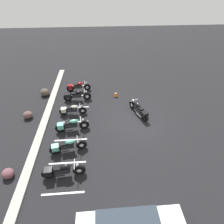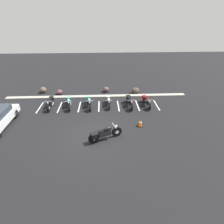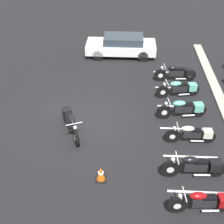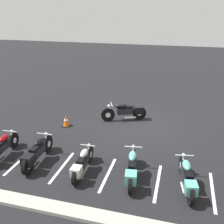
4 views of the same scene
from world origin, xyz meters
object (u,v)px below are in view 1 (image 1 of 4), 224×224
(landscape_rock_3, at_px, (45,92))
(traffic_cone, at_px, (116,94))
(parked_bike_5, at_px, (77,87))
(parked_bike_4, at_px, (76,96))
(parked_bike_0, at_px, (61,170))
(parked_bike_1, at_px, (66,146))
(motorcycle_black_featured, at_px, (139,110))
(parked_bike_3, at_px, (71,110))
(parked_bike_2, at_px, (70,125))
(landscape_rock_1, at_px, (8,173))
(landscape_rock_2, at_px, (28,115))

(landscape_rock_3, bearing_deg, traffic_cone, -96.19)
(parked_bike_5, xyz_separation_m, landscape_rock_3, (-0.51, 2.82, -0.14))
(parked_bike_4, bearing_deg, parked_bike_0, -93.86)
(parked_bike_4, relative_size, landscape_rock_3, 2.79)
(parked_bike_1, bearing_deg, motorcycle_black_featured, 21.27)
(parked_bike_0, height_order, parked_bike_3, parked_bike_0)
(landscape_rock_3, bearing_deg, parked_bike_3, -137.83)
(motorcycle_black_featured, distance_m, traffic_cone, 3.13)
(parked_bike_0, xyz_separation_m, parked_bike_4, (7.12, -0.14, 0.01))
(motorcycle_black_featured, bearing_deg, landscape_rock_3, 43.47)
(motorcycle_black_featured, distance_m, parked_bike_0, 6.93)
(parked_bike_0, relative_size, parked_bike_3, 1.10)
(parked_bike_2, distance_m, landscape_rock_1, 4.39)
(landscape_rock_2, bearing_deg, parked_bike_0, -147.41)
(parked_bike_4, relative_size, parked_bike_5, 1.07)
(parked_bike_2, distance_m, landscape_rock_3, 5.44)
(landscape_rock_1, bearing_deg, parked_bike_4, -23.14)
(parked_bike_4, height_order, traffic_cone, parked_bike_4)
(parked_bike_2, distance_m, traffic_cone, 5.29)
(landscape_rock_1, bearing_deg, parked_bike_5, -19.27)
(parked_bike_2, bearing_deg, parked_bike_0, -99.41)
(parked_bike_0, bearing_deg, landscape_rock_1, 172.40)
(motorcycle_black_featured, height_order, landscape_rock_2, motorcycle_black_featured)
(parked_bike_1, height_order, landscape_rock_1, parked_bike_1)
(motorcycle_black_featured, relative_size, parked_bike_0, 0.99)
(parked_bike_4, bearing_deg, traffic_cone, 3.25)
(parked_bike_2, relative_size, parked_bike_4, 0.98)
(parked_bike_2, bearing_deg, landscape_rock_2, 146.49)
(parked_bike_0, relative_size, landscape_rock_2, 3.44)
(motorcycle_black_featured, height_order, landscape_rock_1, motorcycle_black_featured)
(parked_bike_0, relative_size, parked_bike_5, 1.05)
(parked_bike_3, bearing_deg, parked_bike_4, 83.11)
(parked_bike_0, relative_size, parked_bike_1, 1.04)
(parked_bike_0, xyz_separation_m, parked_bike_5, (8.65, -0.14, -0.02))
(motorcycle_black_featured, relative_size, landscape_rock_1, 3.51)
(parked_bike_2, bearing_deg, motorcycle_black_featured, 6.60)
(landscape_rock_1, relative_size, landscape_rock_2, 0.97)
(parked_bike_2, relative_size, landscape_rock_1, 3.55)
(landscape_rock_2, bearing_deg, parked_bike_5, -43.12)
(parked_bike_0, height_order, parked_bike_5, parked_bike_0)
(parked_bike_4, bearing_deg, parked_bike_1, -93.70)
(motorcycle_black_featured, height_order, parked_bike_0, motorcycle_black_featured)
(parked_bike_0, bearing_deg, parked_bike_4, 85.02)
(motorcycle_black_featured, distance_m, parked_bike_4, 5.45)
(landscape_rock_1, distance_m, landscape_rock_3, 7.96)
(parked_bike_1, distance_m, landscape_rock_2, 4.73)
(parked_bike_1, xyz_separation_m, parked_bike_3, (3.58, 0.08, -0.03))
(parked_bike_4, xyz_separation_m, parked_bike_5, (1.54, 0.00, -0.03))
(landscape_rock_2, bearing_deg, parked_bike_4, -58.52)
(parked_bike_1, bearing_deg, parked_bike_5, 78.70)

